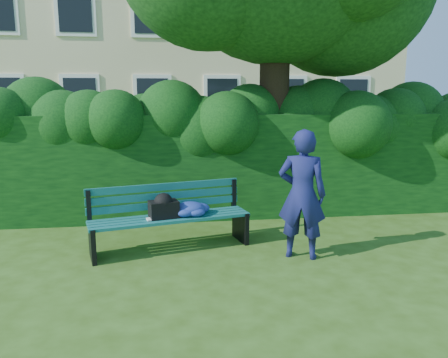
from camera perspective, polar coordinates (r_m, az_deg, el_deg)
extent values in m
plane|color=#325114|center=(5.88, 0.79, -10.24)|extent=(80.00, 80.00, 0.00)
cube|color=#C6B985|center=(19.82, -5.60, 22.18)|extent=(16.00, 8.00, 12.00)
cube|color=white|center=(16.26, -26.68, 9.37)|extent=(1.30, 0.08, 1.60)
cube|color=black|center=(16.22, -26.72, 9.36)|extent=(1.05, 0.04, 1.35)
cube|color=white|center=(15.66, -18.22, 9.96)|extent=(1.30, 0.08, 1.60)
cube|color=black|center=(15.62, -18.25, 9.95)|extent=(1.05, 0.04, 1.35)
cube|color=white|center=(15.41, -9.28, 10.35)|extent=(1.30, 0.08, 1.60)
cube|color=black|center=(15.37, -9.28, 10.35)|extent=(1.05, 0.04, 1.35)
cube|color=white|center=(15.54, -0.25, 10.49)|extent=(1.30, 0.08, 1.60)
cube|color=black|center=(15.50, -0.23, 10.49)|extent=(1.05, 0.04, 1.35)
cube|color=white|center=(16.03, 8.44, 10.39)|extent=(1.30, 0.08, 1.60)
cube|color=black|center=(15.99, 8.48, 10.39)|extent=(1.05, 0.04, 1.35)
cube|color=white|center=(16.84, 16.43, 10.09)|extent=(1.30, 0.08, 1.60)
cube|color=black|center=(16.81, 16.49, 10.09)|extent=(1.05, 0.04, 1.35)
cube|color=white|center=(15.88, -18.86, 20.09)|extent=(1.30, 0.08, 1.60)
cube|color=black|center=(15.84, -18.89, 20.11)|extent=(1.05, 0.04, 1.35)
cube|color=white|center=(15.64, -9.61, 20.66)|extent=(1.30, 0.08, 1.60)
cube|color=black|center=(15.60, -9.62, 20.68)|extent=(1.05, 0.04, 1.35)
cube|color=white|center=(15.76, -0.25, 20.72)|extent=(1.30, 0.08, 1.60)
cube|color=black|center=(15.73, -0.23, 20.75)|extent=(1.05, 0.04, 1.35)
cube|color=white|center=(16.25, 8.73, 20.31)|extent=(1.30, 0.08, 1.60)
cube|color=black|center=(16.21, 8.77, 20.33)|extent=(1.05, 0.04, 1.35)
cube|color=white|center=(17.06, 16.97, 19.52)|extent=(1.30, 0.08, 1.60)
cube|color=black|center=(17.02, 17.03, 19.54)|extent=(1.05, 0.04, 1.35)
cube|color=black|center=(7.77, -1.58, 1.86)|extent=(10.00, 1.00, 1.80)
cylinder|color=black|center=(7.95, 6.59, 11.75)|extent=(0.53, 0.53, 4.49)
cube|color=#115754|center=(5.92, -6.57, -5.56)|extent=(2.17, 0.61, 0.04)
cube|color=#115754|center=(6.04, -6.86, -5.25)|extent=(2.17, 0.61, 0.04)
cube|color=#115754|center=(6.15, -7.14, -4.96)|extent=(2.17, 0.61, 0.04)
cube|color=#115754|center=(6.26, -7.41, -4.68)|extent=(2.17, 0.61, 0.04)
cube|color=#115754|center=(6.30, -7.62, -3.35)|extent=(2.15, 0.55, 0.10)
cube|color=#115754|center=(6.28, -7.67, -2.18)|extent=(2.15, 0.55, 0.10)
cube|color=#115754|center=(6.26, -7.72, -1.00)|extent=(2.15, 0.55, 0.10)
cube|color=black|center=(6.01, -16.83, -8.04)|extent=(0.18, 0.50, 0.44)
cube|color=black|center=(6.14, -17.25, -3.48)|extent=(0.07, 0.07, 0.45)
cube|color=black|center=(5.89, -16.91, -6.17)|extent=(0.16, 0.42, 0.05)
cube|color=black|center=(6.48, 2.16, -6.16)|extent=(0.18, 0.50, 0.44)
cube|color=black|center=(6.60, 1.29, -1.97)|extent=(0.07, 0.07, 0.45)
cube|color=black|center=(6.38, 2.35, -4.39)|extent=(0.16, 0.42, 0.05)
cube|color=white|center=(5.98, -9.18, -5.16)|extent=(0.21, 0.17, 0.02)
cube|color=black|center=(6.04, -7.88, -3.94)|extent=(0.44, 0.34, 0.23)
imported|color=navy|center=(5.76, 10.14, -2.01)|extent=(0.73, 0.61, 1.70)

